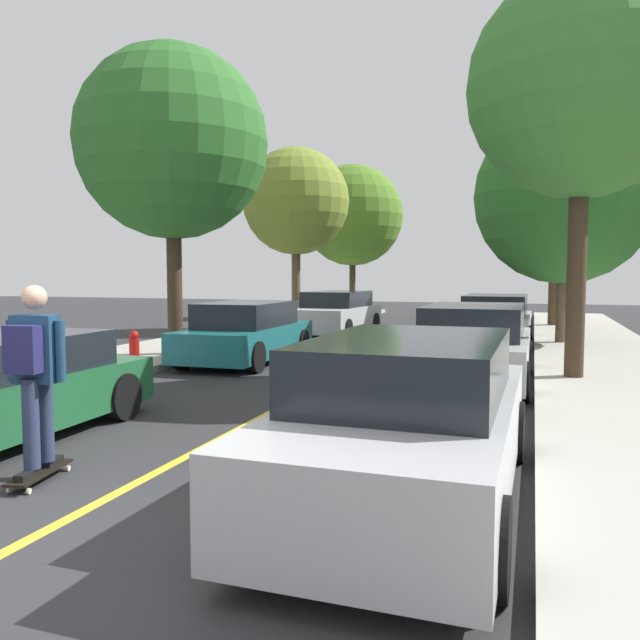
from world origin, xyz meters
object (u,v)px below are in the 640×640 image
(parked_car_left_far, at_px, (336,313))
(street_tree_right_nearest, at_px, (582,85))
(parked_car_right_near, at_px, (474,345))
(street_tree_left_far, at_px, (353,216))
(parked_car_right_nearest, at_px, (409,422))
(parked_car_right_far, at_px, (496,319))
(street_tree_right_near, at_px, (564,195))
(fire_hydrant, at_px, (134,348))
(street_tree_left_near, at_px, (296,202))
(street_tree_left_nearest, at_px, (172,144))
(skateboarder, at_px, (35,367))
(street_tree_right_far, at_px, (557,198))
(parked_car_left_near, at_px, (246,333))
(skateboard, at_px, (40,473))

(parked_car_left_far, distance_m, street_tree_right_nearest, 11.10)
(parked_car_right_near, bearing_deg, street_tree_left_far, 112.92)
(parked_car_right_nearest, xyz_separation_m, parked_car_right_far, (-0.00, 13.28, -0.01))
(parked_car_right_near, xyz_separation_m, street_tree_left_far, (-6.78, 16.04, 3.88))
(parked_car_left_far, xyz_separation_m, street_tree_right_nearest, (6.78, -7.51, 4.56))
(street_tree_right_near, bearing_deg, street_tree_right_nearest, -90.00)
(parked_car_right_near, relative_size, fire_hydrant, 6.37)
(parked_car_right_near, xyz_separation_m, street_tree_left_near, (-6.78, 8.83, 3.74))
(street_tree_left_nearest, relative_size, street_tree_left_far, 1.03)
(fire_hydrant, bearing_deg, parked_car_right_near, 7.78)
(skateboarder, bearing_deg, parked_car_right_far, 76.18)
(parked_car_right_nearest, xyz_separation_m, street_tree_right_nearest, (1.71, 6.74, 4.54))
(parked_car_left_far, distance_m, street_tree_right_far, 9.09)
(parked_car_right_nearest, height_order, street_tree_left_nearest, street_tree_left_nearest)
(parked_car_left_near, xyz_separation_m, street_tree_left_nearest, (-1.71, -0.16, 4.24))
(parked_car_left_near, distance_m, street_tree_left_near, 8.72)
(parked_car_right_nearest, xyz_separation_m, street_tree_right_far, (1.71, 18.81, 3.95))
(parked_car_right_near, distance_m, street_tree_right_nearest, 4.89)
(parked_car_right_far, xyz_separation_m, skateboard, (-3.43, -13.90, -0.60))
(street_tree_right_near, relative_size, fire_hydrant, 8.94)
(parked_car_right_nearest, bearing_deg, parked_car_right_far, 90.00)
(parked_car_left_far, xyz_separation_m, street_tree_right_near, (6.78, -1.46, 3.36))
(parked_car_left_far, height_order, parked_car_right_nearest, parked_car_right_nearest)
(fire_hydrant, bearing_deg, skateboard, -62.53)
(street_tree_right_nearest, distance_m, fire_hydrant, 9.64)
(parked_car_left_far, height_order, skateboarder, skateboarder)
(parked_car_right_nearest, height_order, skateboarder, skateboarder)
(street_tree_right_nearest, bearing_deg, street_tree_left_near, 135.30)
(street_tree_left_near, distance_m, street_tree_left_far, 7.21)
(street_tree_left_nearest, distance_m, skateboarder, 9.44)
(street_tree_right_near, xyz_separation_m, skateboarder, (-5.14, -13.44, -2.93))
(street_tree_left_far, xyz_separation_m, skateboarder, (3.36, -23.01, -3.46))
(parked_car_left_far, height_order, street_tree_right_far, street_tree_right_far)
(parked_car_left_near, xyz_separation_m, parked_car_right_nearest, (5.07, -7.47, 0.04))
(street_tree_right_near, bearing_deg, street_tree_right_far, 90.00)
(skateboarder, bearing_deg, street_tree_left_nearest, 112.84)
(parked_car_left_near, bearing_deg, skateboarder, -78.56)
(parked_car_right_near, distance_m, street_tree_left_near, 11.75)
(parked_car_right_far, relative_size, skateboard, 4.95)
(parked_car_left_near, xyz_separation_m, parked_car_right_far, (5.07, 5.80, 0.03))
(parked_car_right_far, relative_size, street_tree_right_nearest, 0.60)
(parked_car_left_near, height_order, street_tree_right_nearest, street_tree_right_nearest)
(street_tree_right_near, height_order, fire_hydrant, street_tree_right_near)
(skateboard, bearing_deg, parked_car_left_near, 101.44)
(parked_car_right_near, bearing_deg, street_tree_right_nearest, 14.10)
(skateboarder, bearing_deg, street_tree_right_near, 69.08)
(parked_car_right_far, xyz_separation_m, fire_hydrant, (-6.57, -7.86, -0.20))
(parked_car_right_far, bearing_deg, skateboarder, -103.82)
(street_tree_left_far, distance_m, fire_hydrant, 17.43)
(parked_car_right_near, xyz_separation_m, street_tree_right_near, (1.71, 6.47, 3.36))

